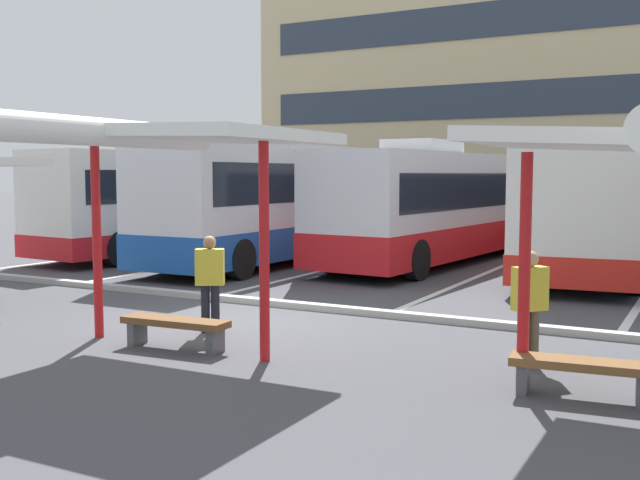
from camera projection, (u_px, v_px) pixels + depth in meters
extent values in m
plane|color=#47474C|center=(230.00, 325.00, 12.67)|extent=(160.00, 160.00, 0.00)
cube|color=#D1BC8C|center=(582.00, 73.00, 42.03)|extent=(35.31, 12.17, 16.46)
cube|color=#2D3847|center=(558.00, 180.00, 37.21)|extent=(32.49, 0.08, 1.81)
cube|color=#2D3847|center=(561.00, 97.00, 36.84)|extent=(32.49, 0.08, 1.81)
cube|color=#2D3847|center=(563.00, 12.00, 36.48)|extent=(32.49, 0.08, 1.81)
cube|color=silver|center=(194.00, 199.00, 24.51)|extent=(3.53, 11.78, 2.94)
cube|color=red|center=(195.00, 234.00, 24.61)|extent=(3.58, 11.82, 0.62)
cube|color=black|center=(194.00, 185.00, 24.46)|extent=(3.47, 10.86, 0.92)
cube|color=black|center=(297.00, 186.00, 29.24)|extent=(2.14, 0.29, 1.77)
cube|color=silver|center=(161.00, 147.00, 23.16)|extent=(1.66, 2.33, 0.36)
cylinder|color=black|center=(250.00, 227.00, 28.71)|extent=(0.39, 1.02, 1.00)
cylinder|color=black|center=(296.00, 230.00, 27.46)|extent=(0.39, 1.02, 1.00)
cylinder|color=black|center=(67.00, 244.00, 21.77)|extent=(0.39, 1.02, 1.00)
cylinder|color=black|center=(118.00, 249.00, 20.53)|extent=(0.39, 1.02, 1.00)
cube|color=silver|center=(275.00, 199.00, 21.49)|extent=(2.52, 10.15, 3.11)
cube|color=#194C9E|center=(275.00, 238.00, 21.59)|extent=(2.56, 10.19, 0.86)
cube|color=black|center=(275.00, 182.00, 21.44)|extent=(2.55, 9.34, 1.03)
cube|color=black|center=(352.00, 184.00, 25.87)|extent=(2.22, 0.08, 1.86)
cube|color=silver|center=(250.00, 137.00, 20.22)|extent=(1.51, 2.20, 0.36)
cylinder|color=black|center=(300.00, 235.00, 25.20)|extent=(0.30, 1.00, 1.00)
cylinder|color=black|center=(362.00, 238.00, 24.10)|extent=(0.30, 1.00, 1.00)
cylinder|color=black|center=(165.00, 254.00, 19.11)|extent=(0.30, 1.00, 1.00)
cylinder|color=black|center=(240.00, 259.00, 18.01)|extent=(0.30, 1.00, 1.00)
cube|color=silver|center=(443.00, 203.00, 21.91)|extent=(3.49, 11.80, 2.86)
cube|color=red|center=(443.00, 237.00, 22.00)|extent=(3.53, 11.84, 0.88)
cube|color=black|center=(444.00, 190.00, 21.87)|extent=(3.44, 10.87, 0.96)
cube|color=black|center=(509.00, 188.00, 26.70)|extent=(2.25, 0.26, 1.71)
cube|color=silver|center=(423.00, 147.00, 20.55)|extent=(1.71, 2.32, 0.36)
cylinder|color=black|center=(461.00, 233.00, 26.17)|extent=(0.38, 1.02, 1.00)
cylinder|color=black|center=(527.00, 236.00, 24.89)|extent=(0.38, 1.02, 1.00)
cylinder|color=black|center=(334.00, 254.00, 19.14)|extent=(0.38, 1.02, 1.00)
cylinder|color=black|center=(417.00, 260.00, 17.86)|extent=(0.38, 1.02, 1.00)
cube|color=silver|center=(588.00, 207.00, 19.43)|extent=(3.54, 10.68, 2.82)
cube|color=red|center=(587.00, 249.00, 19.52)|extent=(3.59, 10.72, 0.63)
cube|color=black|center=(588.00, 194.00, 19.39)|extent=(3.49, 9.85, 1.03)
cube|color=black|center=(598.00, 190.00, 24.17)|extent=(2.26, 0.29, 1.69)
cube|color=silver|center=(587.00, 144.00, 18.08)|extent=(1.74, 2.34, 0.36)
cylinder|color=black|center=(554.00, 240.00, 23.33)|extent=(0.39, 1.02, 1.00)
cylinder|color=black|center=(636.00, 242.00, 22.40)|extent=(0.39, 1.02, 1.00)
cylinder|color=black|center=(520.00, 266.00, 16.66)|extent=(0.39, 1.02, 1.00)
cylinder|color=black|center=(635.00, 272.00, 15.73)|extent=(0.39, 1.02, 1.00)
cube|color=white|center=(151.00, 249.00, 25.53)|extent=(0.16, 14.00, 0.01)
cube|color=white|center=(247.00, 255.00, 23.64)|extent=(0.16, 14.00, 0.01)
cube|color=white|center=(360.00, 262.00, 21.76)|extent=(0.16, 14.00, 0.01)
cube|color=white|center=(494.00, 270.00, 19.88)|extent=(0.16, 14.00, 0.01)
cylinder|color=red|center=(97.00, 241.00, 11.54)|extent=(0.14, 0.14, 3.04)
cylinder|color=red|center=(264.00, 251.00, 10.08)|extent=(0.14, 0.14, 3.04)
cube|color=white|center=(173.00, 135.00, 10.67)|extent=(4.09, 3.01, 0.26)
cylinder|color=white|center=(104.00, 132.00, 9.48)|extent=(0.36, 4.08, 0.36)
cube|color=brown|center=(175.00, 322.00, 10.89)|extent=(1.70, 0.55, 0.10)
cube|color=#4C4C51|center=(137.00, 333.00, 11.19)|extent=(0.15, 0.34, 0.35)
cube|color=#4C4C51|center=(215.00, 341.00, 10.63)|extent=(0.15, 0.34, 0.35)
cylinder|color=red|center=(524.00, 272.00, 8.78)|extent=(0.14, 0.14, 2.81)
cube|color=brown|center=(581.00, 364.00, 8.46)|extent=(1.62, 0.60, 0.10)
cube|color=#4C4C51|center=(523.00, 378.00, 8.72)|extent=(0.16, 0.35, 0.35)
cube|color=#ADADA8|center=(287.00, 304.00, 14.32)|extent=(44.00, 0.24, 0.12)
cylinder|color=black|center=(205.00, 309.00, 12.01)|extent=(0.14, 0.14, 0.78)
cylinder|color=black|center=(215.00, 309.00, 12.01)|extent=(0.14, 0.14, 0.78)
cube|color=gold|center=(210.00, 267.00, 11.95)|extent=(0.50, 0.42, 0.58)
sphere|color=#936B4C|center=(210.00, 242.00, 11.91)|extent=(0.21, 0.21, 0.21)
cylinder|color=brown|center=(533.00, 339.00, 9.85)|extent=(0.14, 0.14, 0.77)
cylinder|color=brown|center=(524.00, 340.00, 9.79)|extent=(0.14, 0.14, 0.77)
cube|color=gold|center=(530.00, 289.00, 9.76)|extent=(0.46, 0.49, 0.58)
sphere|color=tan|center=(531.00, 259.00, 9.73)|extent=(0.21, 0.21, 0.21)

